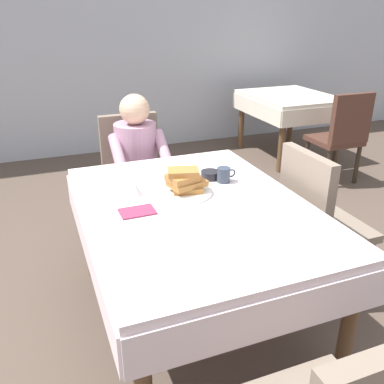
{
  "coord_description": "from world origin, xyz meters",
  "views": [
    {
      "loc": [
        -0.7,
        -1.77,
        1.64
      ],
      "look_at": [
        -0.0,
        0.04,
        0.79
      ],
      "focal_mm": 38.93,
      "sensor_mm": 36.0,
      "label": 1
    }
  ],
  "objects_px": {
    "syrup_pitcher": "(135,189)",
    "spoon_near_edge": "(209,222)",
    "knife_right_of_plate": "(219,190)",
    "background_table_far": "(289,105)",
    "dining_table_main": "(195,220)",
    "diner_person": "(138,158)",
    "breakfast_stack": "(185,181)",
    "background_chair_empty": "(342,133)",
    "plate_breakfast": "(185,193)",
    "chair_right_side": "(316,216)",
    "fork_left_of_plate": "(152,200)",
    "cup_coffee": "(224,175)",
    "chair_diner": "(134,169)"
  },
  "relations": [
    {
      "from": "syrup_pitcher",
      "to": "spoon_near_edge",
      "type": "relative_size",
      "value": 0.53
    },
    {
      "from": "knife_right_of_plate",
      "to": "background_table_far",
      "type": "distance_m",
      "value": 2.98
    },
    {
      "from": "dining_table_main",
      "to": "diner_person",
      "type": "bearing_deg",
      "value": 92.42
    },
    {
      "from": "breakfast_stack",
      "to": "background_chair_empty",
      "type": "relative_size",
      "value": 0.24
    },
    {
      "from": "breakfast_stack",
      "to": "syrup_pitcher",
      "type": "distance_m",
      "value": 0.27
    },
    {
      "from": "plate_breakfast",
      "to": "chair_right_side",
      "type": "bearing_deg",
      "value": -9.92
    },
    {
      "from": "chair_right_side",
      "to": "syrup_pitcher",
      "type": "bearing_deg",
      "value": -101.97
    },
    {
      "from": "fork_left_of_plate",
      "to": "knife_right_of_plate",
      "type": "height_order",
      "value": "same"
    },
    {
      "from": "dining_table_main",
      "to": "diner_person",
      "type": "relative_size",
      "value": 1.36
    },
    {
      "from": "background_chair_empty",
      "to": "dining_table_main",
      "type": "bearing_deg",
      "value": -146.28
    },
    {
      "from": "plate_breakfast",
      "to": "spoon_near_edge",
      "type": "height_order",
      "value": "plate_breakfast"
    },
    {
      "from": "breakfast_stack",
      "to": "knife_right_of_plate",
      "type": "relative_size",
      "value": 1.1
    },
    {
      "from": "cup_coffee",
      "to": "chair_right_side",
      "type": "bearing_deg",
      "value": -23.14
    },
    {
      "from": "diner_person",
      "to": "background_table_far",
      "type": "height_order",
      "value": "diner_person"
    },
    {
      "from": "syrup_pitcher",
      "to": "background_table_far",
      "type": "relative_size",
      "value": 0.07
    },
    {
      "from": "diner_person",
      "to": "chair_right_side",
      "type": "distance_m",
      "value": 1.31
    },
    {
      "from": "dining_table_main",
      "to": "knife_right_of_plate",
      "type": "height_order",
      "value": "knife_right_of_plate"
    },
    {
      "from": "chair_right_side",
      "to": "background_table_far",
      "type": "xyz_separation_m",
      "value": [
        1.36,
        2.37,
        0.09
      ]
    },
    {
      "from": "cup_coffee",
      "to": "plate_breakfast",
      "type": "bearing_deg",
      "value": -162.82
    },
    {
      "from": "plate_breakfast",
      "to": "diner_person",
      "type": "bearing_deg",
      "value": 92.62
    },
    {
      "from": "diner_person",
      "to": "spoon_near_edge",
      "type": "distance_m",
      "value": 1.22
    },
    {
      "from": "chair_right_side",
      "to": "breakfast_stack",
      "type": "xyz_separation_m",
      "value": [
        -0.77,
        0.14,
        0.28
      ]
    },
    {
      "from": "background_table_far",
      "to": "spoon_near_edge",
      "type": "bearing_deg",
      "value": -129.71
    },
    {
      "from": "dining_table_main",
      "to": "background_table_far",
      "type": "distance_m",
      "value": 3.18
    },
    {
      "from": "cup_coffee",
      "to": "knife_right_of_plate",
      "type": "relative_size",
      "value": 0.57
    },
    {
      "from": "diner_person",
      "to": "cup_coffee",
      "type": "distance_m",
      "value": 0.86
    },
    {
      "from": "spoon_near_edge",
      "to": "dining_table_main",
      "type": "bearing_deg",
      "value": 75.76
    },
    {
      "from": "syrup_pitcher",
      "to": "background_table_far",
      "type": "xyz_separation_m",
      "value": [
        2.38,
        2.15,
        -0.15
      ]
    },
    {
      "from": "background_table_far",
      "to": "chair_right_side",
      "type": "bearing_deg",
      "value": -119.79
    },
    {
      "from": "chair_diner",
      "to": "syrup_pitcher",
      "type": "height_order",
      "value": "chair_diner"
    },
    {
      "from": "chair_right_side",
      "to": "plate_breakfast",
      "type": "xyz_separation_m",
      "value": [
        -0.77,
        0.14,
        0.22
      ]
    },
    {
      "from": "syrup_pitcher",
      "to": "chair_right_side",
      "type": "bearing_deg",
      "value": -11.97
    },
    {
      "from": "knife_right_of_plate",
      "to": "background_chair_empty",
      "type": "height_order",
      "value": "background_chair_empty"
    },
    {
      "from": "fork_left_of_plate",
      "to": "knife_right_of_plate",
      "type": "relative_size",
      "value": 0.9
    },
    {
      "from": "breakfast_stack",
      "to": "fork_left_of_plate",
      "type": "relative_size",
      "value": 1.22
    },
    {
      "from": "fork_left_of_plate",
      "to": "knife_right_of_plate",
      "type": "bearing_deg",
      "value": -85.44
    },
    {
      "from": "diner_person",
      "to": "plate_breakfast",
      "type": "distance_m",
      "value": 0.88
    },
    {
      "from": "syrup_pitcher",
      "to": "background_chair_empty",
      "type": "xyz_separation_m",
      "value": [
        2.38,
        1.2,
        -0.25
      ]
    },
    {
      "from": "cup_coffee",
      "to": "knife_right_of_plate",
      "type": "height_order",
      "value": "cup_coffee"
    },
    {
      "from": "spoon_near_edge",
      "to": "chair_diner",
      "type": "bearing_deg",
      "value": 80.89
    },
    {
      "from": "chair_diner",
      "to": "background_table_far",
      "type": "xyz_separation_m",
      "value": [
        2.17,
        1.2,
        0.09
      ]
    },
    {
      "from": "dining_table_main",
      "to": "syrup_pitcher",
      "type": "distance_m",
      "value": 0.36
    },
    {
      "from": "diner_person",
      "to": "cup_coffee",
      "type": "xyz_separation_m",
      "value": [
        0.31,
        -0.8,
        0.11
      ]
    },
    {
      "from": "breakfast_stack",
      "to": "knife_right_of_plate",
      "type": "height_order",
      "value": "breakfast_stack"
    },
    {
      "from": "diner_person",
      "to": "breakfast_stack",
      "type": "xyz_separation_m",
      "value": [
        0.04,
        -0.87,
        0.15
      ]
    },
    {
      "from": "chair_right_side",
      "to": "spoon_near_edge",
      "type": "distance_m",
      "value": 0.84
    },
    {
      "from": "cup_coffee",
      "to": "background_table_far",
      "type": "relative_size",
      "value": 0.1
    },
    {
      "from": "cup_coffee",
      "to": "background_chair_empty",
      "type": "height_order",
      "value": "background_chair_empty"
    },
    {
      "from": "fork_left_of_plate",
      "to": "breakfast_stack",
      "type": "bearing_deg",
      "value": -76.95
    },
    {
      "from": "chair_right_side",
      "to": "breakfast_stack",
      "type": "relative_size",
      "value": 4.23
    }
  ]
}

